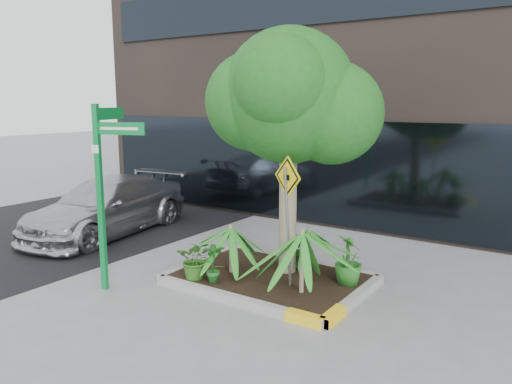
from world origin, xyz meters
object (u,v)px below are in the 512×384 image
Objects in this scene: tree at (289,96)px; street_sign_post at (104,177)px; cattle_sign at (288,199)px; parked_car at (107,206)px.

tree is 1.42× the size of street_sign_post.
street_sign_post is (-2.30, -2.10, -1.32)m from tree.
tree is 1.81m from cattle_sign.
street_sign_post is at bearing -128.84° from cattle_sign.
cattle_sign is at bearing -17.40° from parked_car.
street_sign_post is (2.91, -2.38, 1.27)m from parked_car.
tree is 0.97× the size of parked_car.
tree is 5.82m from parked_car.
street_sign_post is at bearing -46.95° from parked_car.
parked_car is at bearing 176.90° from tree.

